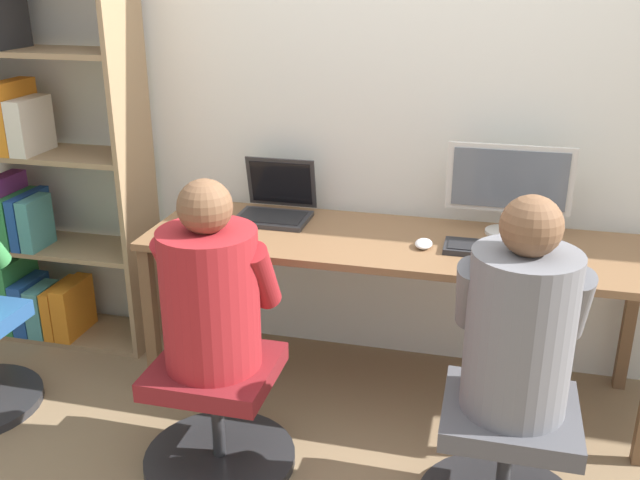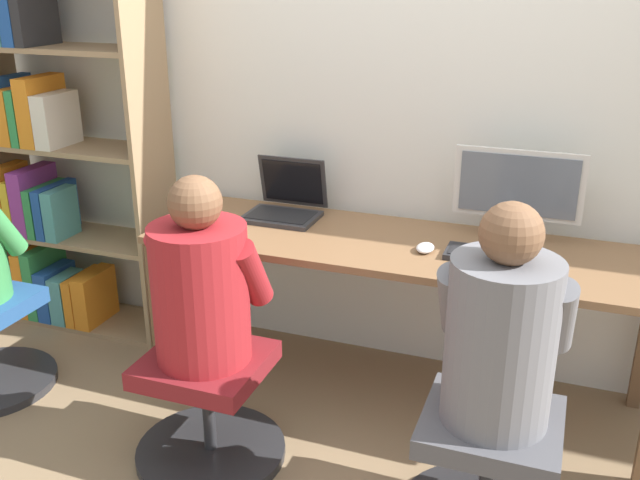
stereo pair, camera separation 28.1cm
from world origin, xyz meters
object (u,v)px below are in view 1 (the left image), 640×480
office_chair_right (217,414)px  person_at_laptop (210,289)px  laptop (275,206)px  keyboard (496,249)px  bookshelf (21,167)px  desktop_monitor (509,186)px  office_chair_left (505,462)px  person_at_monitor (521,321)px

office_chair_right → person_at_laptop: 0.51m
laptop → keyboard: (0.97, -0.19, -0.04)m
keyboard → bookshelf: size_ratio=0.21×
desktop_monitor → office_chair_left: 1.12m
keyboard → laptop: bearing=168.9°
desktop_monitor → person_at_laptop: 1.30m
laptop → office_chair_left: size_ratio=0.56×
office_chair_left → desktop_monitor: bearing=93.7°
laptop → bookshelf: 1.26m
person_at_monitor → bookshelf: (-2.30, 0.77, 0.14)m
desktop_monitor → keyboard: bearing=-97.8°
desktop_monitor → office_chair_right: 1.47m
laptop → office_chair_right: bearing=-88.9°
office_chair_right → person_at_laptop: person_at_laptop is taller
office_chair_right → person_at_laptop: size_ratio=0.84×
laptop → person_at_monitor: person_at_monitor is taller
laptop → keyboard: 0.99m
desktop_monitor → office_chair_left: bearing=-86.3°
bookshelf → person_at_monitor: bearing=-18.6°
office_chair_right → bookshelf: 1.62m
laptop → office_chair_right: laptop is taller
bookshelf → office_chair_left: bearing=-18.7°
keyboard → office_chair_right: bearing=-147.2°
laptop → keyboard: laptop is taller
office_chair_left → person_at_laptop: size_ratio=0.84×
office_chair_right → desktop_monitor: bearing=40.4°
desktop_monitor → person_at_laptop: bearing=-139.7°
desktop_monitor → bookshelf: size_ratio=0.27×
keyboard → person_at_laptop: 1.13m
office_chair_left → person_at_monitor: size_ratio=0.80×
person_at_laptop → person_at_monitor: bearing=-1.1°
bookshelf → person_at_laptop: bearing=-30.8°
person_at_monitor → person_at_laptop: size_ratio=1.04×
desktop_monitor → bookshelf: (-2.25, -0.08, -0.05)m
person_at_laptop → bookshelf: bearing=149.2°
keyboard → person_at_monitor: (0.09, -0.63, 0.01)m
laptop → person_at_laptop: (0.02, -0.80, -0.04)m
keyboard → bookshelf: 2.23m
keyboard → person_at_monitor: 0.63m
laptop → person_at_laptop: person_at_laptop is taller
office_chair_left → bookshelf: size_ratio=0.30×
office_chair_left → person_at_laptop: bearing=178.6°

